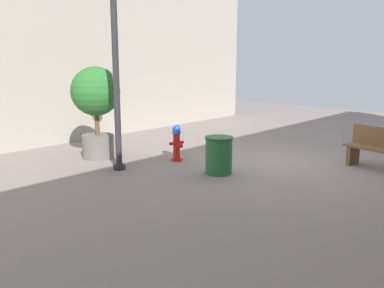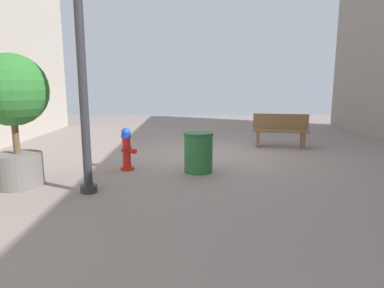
{
  "view_description": "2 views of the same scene",
  "coord_description": "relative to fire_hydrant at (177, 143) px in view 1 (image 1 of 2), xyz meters",
  "views": [
    {
      "loc": [
        -5.15,
        8.67,
        2.51
      ],
      "look_at": [
        0.61,
        2.33,
        0.74
      ],
      "focal_mm": 39.47,
      "sensor_mm": 36.0,
      "label": 1
    },
    {
      "loc": [
        0.74,
        8.15,
        1.75
      ],
      "look_at": [
        0.61,
        2.79,
        0.79
      ],
      "focal_mm": 30.39,
      "sensor_mm": 36.0,
      "label": 2
    }
  ],
  "objects": [
    {
      "name": "street_lamp",
      "position": [
        0.39,
        1.48,
        2.11
      ],
      "size": [
        0.36,
        0.36,
        4.15
      ],
      "color": "#2D2D33",
      "rests_on": "ground_plane"
    },
    {
      "name": "ground_plane",
      "position": [
        -1.94,
        -1.43,
        -0.45
      ],
      "size": [
        23.4,
        23.4,
        0.0
      ],
      "primitive_type": "plane",
      "color": "gray"
    },
    {
      "name": "bench_near",
      "position": [
        -3.98,
        -2.49,
        0.04
      ],
      "size": [
        1.62,
        0.78,
        0.95
      ],
      "color": "brown",
      "rests_on": "ground_plane"
    },
    {
      "name": "fire_hydrant",
      "position": [
        0.0,
        0.0,
        0.0
      ],
      "size": [
        0.37,
        0.4,
        0.9
      ],
      "color": "red",
      "rests_on": "ground_plane"
    },
    {
      "name": "trash_bin",
      "position": [
        -1.5,
        0.22,
        -0.04
      ],
      "size": [
        0.61,
        0.61,
        0.82
      ],
      "color": "#266633",
      "rests_on": "ground_plane"
    },
    {
      "name": "planter_tree",
      "position": [
        1.7,
        1.11,
        0.99
      ],
      "size": [
        1.22,
        1.22,
        2.29
      ],
      "color": "slate",
      "rests_on": "ground_plane"
    }
  ]
}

